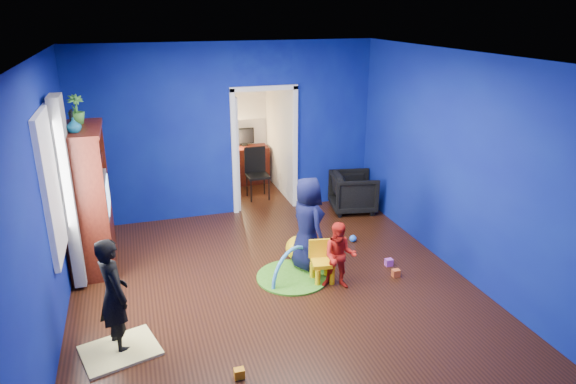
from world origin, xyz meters
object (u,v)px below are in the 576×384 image
object	(u,v)px
toddler_red	(340,256)
kid_chair	(322,264)
armchair	(353,192)
study_desk	(246,165)
vase	(74,125)
crt_tv	(90,196)
hopper_ball	(298,248)
child_black	(114,295)
tv_armoire	(87,199)
child_navy	(308,224)
play_mat	(292,277)
folding_chair	(258,175)

from	to	relation	value
toddler_red	kid_chair	xyz separation A→B (m)	(-0.15, 0.20, -0.19)
armchair	study_desk	xyz separation A→B (m)	(-1.45, 2.06, 0.03)
vase	kid_chair	bearing A→B (deg)	-20.36
crt_tv	study_desk	distance (m)	4.05
toddler_red	hopper_ball	world-z (taller)	toddler_red
child_black	study_desk	xyz separation A→B (m)	(2.50, 4.89, -0.25)
tv_armoire	child_navy	bearing A→B (deg)	-18.42
hopper_ball	study_desk	distance (m)	3.57
play_mat	folding_chair	distance (m)	3.13
armchair	toddler_red	bearing A→B (deg)	162.54
play_mat	study_desk	world-z (taller)	study_desk
vase	tv_armoire	xyz separation A→B (m)	(0.00, 0.30, -1.07)
child_black	child_navy	world-z (taller)	child_navy
armchair	study_desk	bearing A→B (deg)	45.58
folding_chair	play_mat	bearing A→B (deg)	-95.56
armchair	crt_tv	size ratio (longest dim) A/B	1.08
child_black	folding_chair	bearing A→B (deg)	-54.51
child_navy	play_mat	size ratio (longest dim) A/B	1.36
tv_armoire	study_desk	distance (m)	4.08
vase	play_mat	size ratio (longest dim) A/B	0.19
child_black	tv_armoire	size ratio (longest dim) A/B	0.64
vase	hopper_ball	distance (m)	3.35
armchair	vase	bearing A→B (deg)	115.05
child_black	hopper_ball	distance (m)	2.81
child_black	kid_chair	bearing A→B (deg)	-97.73
child_black	toddler_red	size ratio (longest dim) A/B	1.41
tv_armoire	crt_tv	distance (m)	0.06
child_black	hopper_ball	size ratio (longest dim) A/B	3.52
crt_tv	kid_chair	size ratio (longest dim) A/B	1.40
tv_armoire	play_mat	bearing A→B (deg)	-24.76
folding_chair	study_desk	bearing A→B (deg)	90.00
crt_tv	study_desk	size ratio (longest dim) A/B	0.80
armchair	child_navy	bearing A→B (deg)	150.46
play_mat	study_desk	size ratio (longest dim) A/B	1.09
tv_armoire	kid_chair	size ratio (longest dim) A/B	3.92
folding_chair	kid_chair	bearing A→B (deg)	-89.22
toddler_red	tv_armoire	distance (m)	3.44
child_black	armchair	bearing A→B (deg)	-76.44
crt_tv	kid_chair	world-z (taller)	crt_tv
hopper_ball	toddler_red	bearing A→B (deg)	-73.59
tv_armoire	hopper_ball	bearing A→B (deg)	-13.95
child_black	study_desk	world-z (taller)	child_black
crt_tv	tv_armoire	bearing A→B (deg)	180.00
toddler_red	tv_armoire	bearing A→B (deg)	175.14
crt_tv	kid_chair	xyz separation A→B (m)	(2.82, -1.36, -0.77)
crt_tv	folding_chair	distance (m)	3.42
tv_armoire	hopper_ball	world-z (taller)	tv_armoire
toddler_red	crt_tv	bearing A→B (deg)	174.82
kid_chair	study_desk	size ratio (longest dim) A/B	0.57
child_navy	study_desk	distance (m)	3.82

